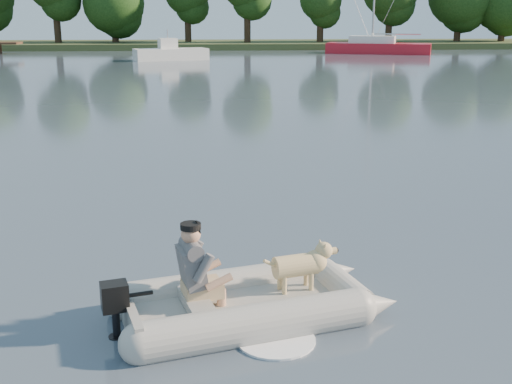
{
  "coord_description": "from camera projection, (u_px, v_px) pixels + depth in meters",
  "views": [
    {
      "loc": [
        -0.14,
        -7.57,
        3.52
      ],
      "look_at": [
        0.55,
        2.3,
        0.75
      ],
      "focal_mm": 45.0,
      "sensor_mm": 36.0,
      "label": 1
    }
  ],
  "objects": [
    {
      "name": "motorboat",
      "position": [
        171.0,
        46.0,
        49.13
      ],
      "size": [
        6.16,
        3.81,
        2.44
      ],
      "primitive_type": null,
      "rotation": [
        0.0,
        0.0,
        0.3
      ],
      "color": "white",
      "rests_on": "water"
    },
    {
      "name": "outboard_motor",
      "position": [
        116.0,
        313.0,
        7.15
      ],
      "size": [
        0.45,
        0.37,
        0.75
      ],
      "primitive_type": null,
      "rotation": [
        0.0,
        0.0,
        0.27
      ],
      "color": "black",
      "rests_on": "dinghy"
    },
    {
      "name": "man",
      "position": [
        193.0,
        264.0,
        7.37
      ],
      "size": [
        0.82,
        0.75,
        1.02
      ],
      "primitive_type": null,
      "rotation": [
        0.0,
        0.0,
        0.27
      ],
      "color": "#58585D",
      "rests_on": "dinghy"
    },
    {
      "name": "sailboat",
      "position": [
        377.0,
        47.0,
        57.54
      ],
      "size": [
        9.53,
        5.72,
        12.57
      ],
      "rotation": [
        0.0,
        0.0,
        -0.35
      ],
      "color": "red",
      "rests_on": "water"
    },
    {
      "name": "water",
      "position": [
        226.0,
        297.0,
        8.23
      ],
      "size": [
        160.0,
        160.0,
        0.0
      ],
      "primitive_type": "plane",
      "color": "slate",
      "rests_on": "ground"
    },
    {
      "name": "shore_bank",
      "position": [
        211.0,
        45.0,
        67.73
      ],
      "size": [
        160.0,
        12.0,
        0.7
      ],
      "primitive_type": "cube",
      "color": "#47512D",
      "rests_on": "water"
    },
    {
      "name": "dog",
      "position": [
        296.0,
        269.0,
        7.85
      ],
      "size": [
        0.94,
        0.54,
        0.59
      ],
      "primitive_type": null,
      "rotation": [
        0.0,
        0.0,
        0.27
      ],
      "color": "tan",
      "rests_on": "dinghy"
    },
    {
      "name": "dinghy",
      "position": [
        249.0,
        272.0,
        7.59
      ],
      "size": [
        5.34,
        4.55,
        1.32
      ],
      "primitive_type": null,
      "rotation": [
        0.0,
        0.0,
        0.27
      ],
      "color": "#A8A7A2",
      "rests_on": "water"
    }
  ]
}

